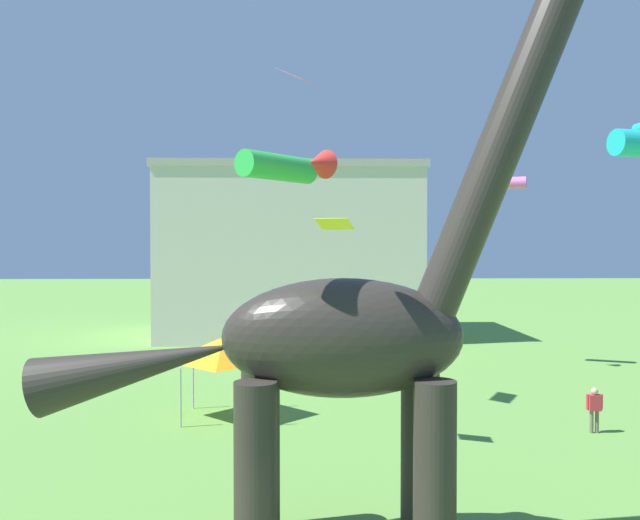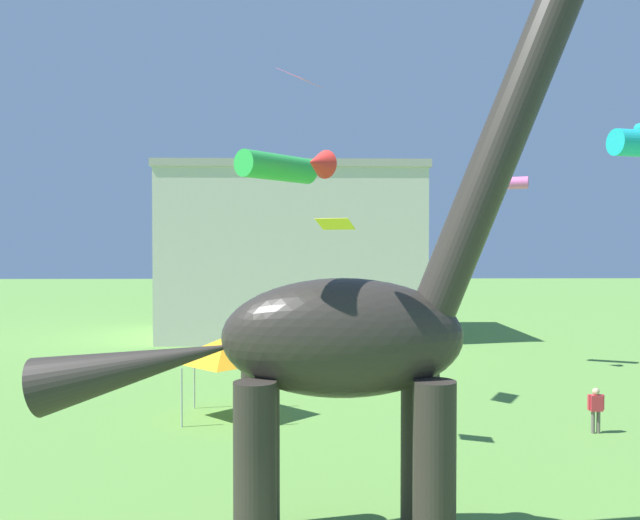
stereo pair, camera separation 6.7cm
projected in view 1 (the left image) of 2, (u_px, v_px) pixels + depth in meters
dinosaur_sculpture at (340, 338)px, 13.93m from camera, size 11.87×2.51×12.40m
person_far_spectator at (594, 406)px, 22.70m from camera, size 0.58×0.26×1.56m
festival_canopy_tent at (223, 349)px, 24.75m from camera, size 3.15×3.15×3.00m
kite_far_left at (299, 78)px, 25.54m from camera, size 1.88×2.09×0.57m
kite_drifting at (503, 183)px, 34.70m from camera, size 2.37×2.34×0.68m
kite_near_high at (334, 224)px, 20.72m from camera, size 1.31×1.13×0.33m
kite_near_low at (286, 166)px, 13.15m from camera, size 1.98×1.94×0.56m
background_building_block at (291, 252)px, 47.74m from camera, size 17.96×11.43×11.98m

